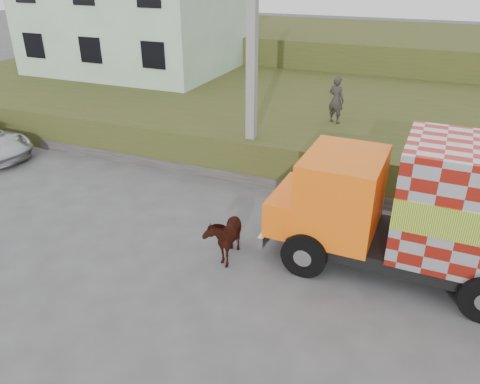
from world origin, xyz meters
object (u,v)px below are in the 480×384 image
at_px(utility_pole, 252,61).
at_px(cargo_truck, 457,215).
at_px(cow, 225,234).
at_px(pedestrian, 336,100).

relative_size(utility_pole, cargo_truck, 1.02).
relative_size(cargo_truck, cow, 5.08).
height_order(utility_pole, cow, utility_pole).
bearing_deg(cow, cargo_truck, 4.34).
relative_size(utility_pole, pedestrian, 4.65).
xyz_separation_m(utility_pole, pedestrian, (2.26, 2.78, -1.71)).
relative_size(cow, pedestrian, 0.90).
distance_m(utility_pole, cow, 6.03).
xyz_separation_m(cargo_truck, pedestrian, (-4.20, 6.49, 0.58)).
height_order(cow, pedestrian, pedestrian).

